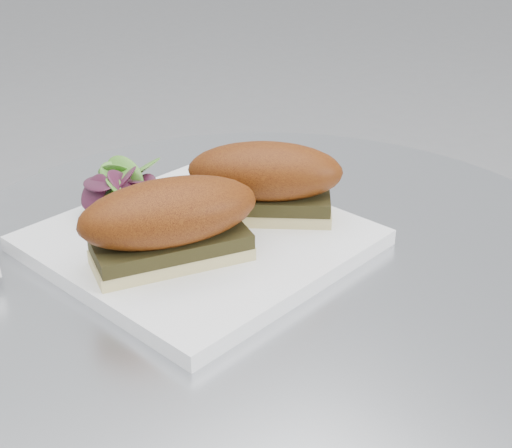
{
  "coord_description": "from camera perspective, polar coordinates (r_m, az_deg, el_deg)",
  "views": [
    {
      "loc": [
        -0.38,
        -0.48,
        1.08
      ],
      "look_at": [
        -0.01,
        0.01,
        0.77
      ],
      "focal_mm": 50.0,
      "sensor_mm": 36.0,
      "label": 1
    }
  ],
  "objects": [
    {
      "name": "saucer",
      "position": [
        0.9,
        0.39,
        4.73
      ],
      "size": [
        0.13,
        0.13,
        0.01
      ],
      "primitive_type": "cylinder",
      "color": "white",
      "rests_on": "table"
    },
    {
      "name": "plate",
      "position": [
        0.72,
        -4.5,
        -1.32
      ],
      "size": [
        0.32,
        0.32,
        0.02
      ],
      "primitive_type": "cube",
      "rotation": [
        0.0,
        0.0,
        0.17
      ],
      "color": "white",
      "rests_on": "table"
    },
    {
      "name": "salad",
      "position": [
        0.75,
        -10.39,
        2.56
      ],
      "size": [
        0.12,
        0.12,
        0.05
      ],
      "primitive_type": null,
      "color": "#4D9430",
      "rests_on": "plate"
    },
    {
      "name": "sandwich_right",
      "position": [
        0.73,
        0.73,
        3.59
      ],
      "size": [
        0.17,
        0.16,
        0.08
      ],
      "rotation": [
        0.0,
        0.0,
        -0.7
      ],
      "color": "#C7BE7C",
      "rests_on": "plate"
    },
    {
      "name": "sandwich_left",
      "position": [
        0.65,
        -6.9,
        0.24
      ],
      "size": [
        0.18,
        0.11,
        0.08
      ],
      "rotation": [
        0.0,
        0.0,
        -0.24
      ],
      "color": "#C7BE7C",
      "rests_on": "plate"
    },
    {
      "name": "table",
      "position": [
        0.85,
        0.99,
        -16.85
      ],
      "size": [
        0.7,
        0.7,
        0.73
      ],
      "color": "silver",
      "rests_on": "ground"
    }
  ]
}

